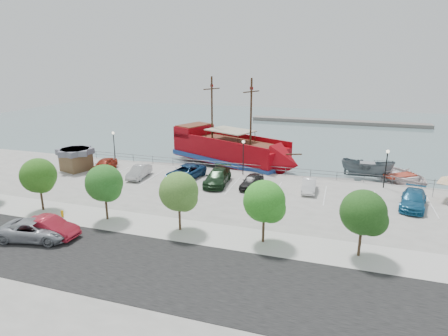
% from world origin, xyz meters
% --- Properties ---
extents(ground, '(160.00, 160.00, 0.00)m').
position_xyz_m(ground, '(0.00, 0.00, -1.00)').
color(ground, slate).
extents(land_slab, '(100.00, 58.00, 1.20)m').
position_xyz_m(land_slab, '(0.00, -21.00, -0.60)').
color(land_slab, gray).
rests_on(land_slab, ground).
extents(street, '(100.00, 8.00, 0.04)m').
position_xyz_m(street, '(0.00, -16.00, 0.01)').
color(street, black).
rests_on(street, land_slab).
extents(sidewalk, '(100.00, 4.00, 0.05)m').
position_xyz_m(sidewalk, '(0.00, -10.00, 0.01)').
color(sidewalk, silver).
rests_on(sidewalk, land_slab).
extents(seawall_railing, '(50.00, 0.06, 1.00)m').
position_xyz_m(seawall_railing, '(0.00, 7.80, 0.53)').
color(seawall_railing, '#56595F').
rests_on(seawall_railing, land_slab).
extents(far_shore, '(40.00, 3.00, 0.80)m').
position_xyz_m(far_shore, '(10.00, 55.00, -0.60)').
color(far_shore, slate).
rests_on(far_shore, ground).
extents(pirate_ship, '(20.50, 13.05, 12.83)m').
position_xyz_m(pirate_ship, '(-2.51, 12.67, 1.15)').
color(pirate_ship, '#93040D').
rests_on(pirate_ship, ground).
extents(patrol_boat, '(6.52, 3.16, 2.43)m').
position_xyz_m(patrol_boat, '(14.51, 12.10, 0.21)').
color(patrol_boat, slate).
rests_on(patrol_boat, ground).
extents(speedboat, '(9.27, 9.83, 1.66)m').
position_xyz_m(speedboat, '(18.40, 11.58, -0.17)').
color(speedboat, silver).
rests_on(speedboat, ground).
extents(dock_west, '(7.83, 2.84, 0.44)m').
position_xyz_m(dock_west, '(-12.77, 9.20, -0.78)').
color(dock_west, gray).
rests_on(dock_west, ground).
extents(dock_mid, '(7.91, 3.32, 0.44)m').
position_xyz_m(dock_mid, '(9.35, 9.20, -0.78)').
color(dock_mid, slate).
rests_on(dock_mid, ground).
extents(dock_east, '(6.77, 3.11, 0.37)m').
position_xyz_m(dock_east, '(16.95, 9.20, -0.81)').
color(dock_east, gray).
rests_on(dock_east, ground).
extents(shed, '(4.25, 4.25, 2.78)m').
position_xyz_m(shed, '(-20.69, 1.96, 1.48)').
color(shed, brown).
rests_on(shed, land_slab).
extents(street_van, '(6.08, 3.69, 1.58)m').
position_xyz_m(street_van, '(-11.05, -14.91, 0.79)').
color(street_van, '#9A9FA6').
rests_on(street_van, street).
extents(street_sedan, '(4.87, 1.83, 1.59)m').
position_xyz_m(street_sedan, '(-10.39, -14.21, 0.79)').
color(street_sedan, '#B41C2F').
rests_on(street_sedan, street).
extents(fire_hydrant, '(0.23, 0.23, 0.66)m').
position_xyz_m(fire_hydrant, '(-12.14, -10.80, 0.36)').
color(fire_hydrant, '#E5A20A').
rests_on(fire_hydrant, sidewalk).
extents(lamp_post_left, '(0.36, 0.36, 4.28)m').
position_xyz_m(lamp_post_left, '(-18.00, 6.50, 2.94)').
color(lamp_post_left, black).
rests_on(lamp_post_left, land_slab).
extents(lamp_post_mid, '(0.36, 0.36, 4.28)m').
position_xyz_m(lamp_post_mid, '(0.00, 6.50, 2.94)').
color(lamp_post_mid, black).
rests_on(lamp_post_mid, land_slab).
extents(lamp_post_right, '(0.36, 0.36, 4.28)m').
position_xyz_m(lamp_post_right, '(16.00, 6.50, 2.94)').
color(lamp_post_right, black).
rests_on(lamp_post_right, land_slab).
extents(tree_b, '(3.30, 3.20, 5.00)m').
position_xyz_m(tree_b, '(-14.85, -10.07, 3.30)').
color(tree_b, '#473321').
rests_on(tree_b, sidewalk).
extents(tree_c, '(3.30, 3.20, 5.00)m').
position_xyz_m(tree_c, '(-7.85, -10.07, 3.30)').
color(tree_c, '#473321').
rests_on(tree_c, sidewalk).
extents(tree_d, '(3.30, 3.20, 5.00)m').
position_xyz_m(tree_d, '(-0.85, -10.07, 3.30)').
color(tree_d, '#473321').
rests_on(tree_d, sidewalk).
extents(tree_e, '(3.30, 3.20, 5.00)m').
position_xyz_m(tree_e, '(6.15, -10.07, 3.30)').
color(tree_e, '#473321').
rests_on(tree_e, sidewalk).
extents(tree_f, '(3.30, 3.20, 5.00)m').
position_xyz_m(tree_f, '(13.15, -10.07, 3.30)').
color(tree_f, '#473321').
rests_on(tree_f, sidewalk).
extents(parked_car_a, '(2.45, 4.78, 1.56)m').
position_xyz_m(parked_car_a, '(-17.11, 2.75, 0.78)').
color(parked_car_a, maroon).
rests_on(parked_car_a, land_slab).
extents(parked_car_b, '(1.91, 4.51, 1.45)m').
position_xyz_m(parked_car_b, '(-11.47, 1.57, 0.72)').
color(parked_car_b, '#A9A9A9').
rests_on(parked_car_b, land_slab).
extents(parked_car_c, '(3.81, 6.25, 1.62)m').
position_xyz_m(parked_car_c, '(-6.02, 2.78, 0.81)').
color(parked_car_c, navy).
rests_on(parked_car_c, land_slab).
extents(parked_car_d, '(2.83, 5.94, 1.67)m').
position_xyz_m(parked_car_d, '(-1.80, 2.11, 0.84)').
color(parked_car_d, black).
rests_on(parked_car_d, land_slab).
extents(parked_car_e, '(2.19, 4.47, 1.47)m').
position_xyz_m(parked_car_e, '(2.16, 2.12, 0.73)').
color(parked_car_e, black).
rests_on(parked_car_e, land_slab).
extents(parked_car_f, '(1.56, 4.08, 1.33)m').
position_xyz_m(parked_car_f, '(8.26, 2.80, 0.66)').
color(parked_car_f, white).
rests_on(parked_car_f, land_slab).
extents(parked_car_h, '(3.23, 5.71, 1.56)m').
position_xyz_m(parked_car_h, '(18.15, 1.27, 0.78)').
color(parked_car_h, '#1B5C86').
rests_on(parked_car_h, land_slab).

